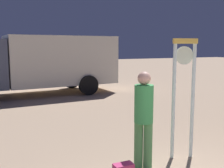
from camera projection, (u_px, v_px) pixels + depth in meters
The scene contains 3 objects.
standing_clock at pixel (184, 87), 5.35m from camera, with size 0.48×0.21×2.37m.
person_near_clock at pixel (144, 115), 4.92m from camera, with size 0.34×0.34×1.78m.
box_truck_near at pixel (42, 62), 12.56m from camera, with size 7.28×2.94×2.68m.
Camera 1 is at (-2.80, -2.19, 2.23)m, focal length 43.88 mm.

